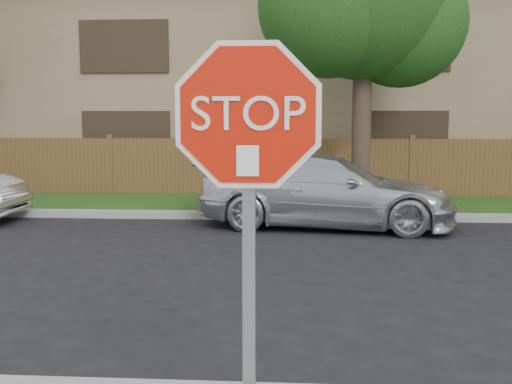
{
  "coord_description": "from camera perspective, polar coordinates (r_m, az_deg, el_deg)",
  "views": [
    {
      "loc": [
        0.96,
        -4.42,
        2.14
      ],
      "look_at": [
        0.73,
        -0.9,
        1.7
      ],
      "focal_mm": 42.0,
      "sensor_mm": 36.0,
      "label": 1
    }
  ],
  "objects": [
    {
      "name": "stop_sign",
      "position": [
        2.96,
        -0.73,
        1.11
      ],
      "size": [
        1.01,
        0.13,
        2.55
      ],
      "color": "gray",
      "rests_on": "sidewalk_near"
    },
    {
      "name": "far_curb",
      "position": [
        12.77,
        -0.64,
        -2.24
      ],
      "size": [
        70.0,
        0.3,
        0.15
      ],
      "primitive_type": "cube",
      "color": "gray",
      "rests_on": "ground"
    },
    {
      "name": "apartment_building",
      "position": [
        21.49,
        1.18,
        10.76
      ],
      "size": [
        35.2,
        9.2,
        7.2
      ],
      "color": "tan",
      "rests_on": "ground"
    },
    {
      "name": "grass_strip",
      "position": [
        14.4,
        -0.14,
        -1.24
      ],
      "size": [
        70.0,
        3.0,
        0.12
      ],
      "primitive_type": "cube",
      "color": "#1E4714",
      "rests_on": "ground"
    },
    {
      "name": "fence",
      "position": [
        15.9,
        0.25,
        2.22
      ],
      "size": [
        70.0,
        0.12,
        1.6
      ],
      "primitive_type": "cube",
      "color": "brown",
      "rests_on": "ground"
    },
    {
      "name": "sedan_right",
      "position": [
        11.87,
        6.62,
        0.16
      ],
      "size": [
        5.2,
        2.63,
        1.45
      ],
      "primitive_type": "imported",
      "rotation": [
        0.0,
        0.0,
        1.45
      ],
      "color": "silver",
      "rests_on": "ground"
    }
  ]
}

